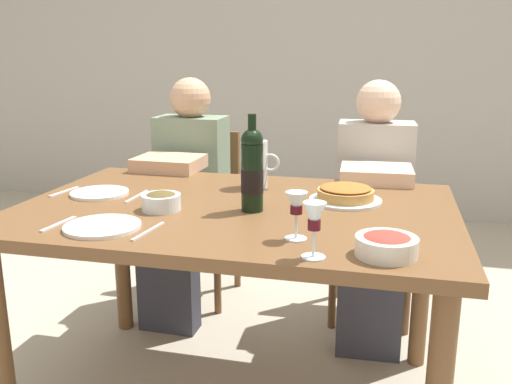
{
  "coord_description": "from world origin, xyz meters",
  "views": [
    {
      "loc": [
        0.5,
        -1.77,
        1.28
      ],
      "look_at": [
        0.06,
        0.07,
        0.8
      ],
      "focal_mm": 38.67,
      "sensor_mm": 36.0,
      "label": 1
    }
  ],
  "objects_px": {
    "water_pitcher": "(254,167)",
    "diner_right": "(374,204)",
    "chair_left": "(202,203)",
    "dining_table": "(235,231)",
    "baked_tart": "(346,194)",
    "dinner_plate_left_setting": "(100,193)",
    "wine_bottle": "(252,170)",
    "olive_bowl": "(161,200)",
    "dinner_plate_right_setting": "(102,226)",
    "wine_glass_left_diner": "(314,220)",
    "wine_glass_right_diner": "(296,206)",
    "chair_right": "(372,215)",
    "salad_bowl": "(386,244)",
    "diner_left": "(184,192)"
  },
  "relations": [
    {
      "from": "chair_right",
      "to": "diner_right",
      "type": "xyz_separation_m",
      "value": [
        0.01,
        -0.24,
        0.12
      ]
    },
    {
      "from": "dining_table",
      "to": "chair_right",
      "type": "xyz_separation_m",
      "value": [
        0.45,
        0.91,
        -0.17
      ]
    },
    {
      "from": "wine_glass_left_diner",
      "to": "wine_glass_right_diner",
      "type": "bearing_deg",
      "value": 117.22
    },
    {
      "from": "water_pitcher",
      "to": "chair_right",
      "type": "relative_size",
      "value": 0.21
    },
    {
      "from": "baked_tart",
      "to": "chair_left",
      "type": "distance_m",
      "value": 1.16
    },
    {
      "from": "salad_bowl",
      "to": "chair_left",
      "type": "xyz_separation_m",
      "value": [
        -0.96,
        1.29,
        -0.3
      ]
    },
    {
      "from": "dining_table",
      "to": "diner_left",
      "type": "bearing_deg",
      "value": 123.59
    },
    {
      "from": "diner_left",
      "to": "baked_tart",
      "type": "bearing_deg",
      "value": 148.31
    },
    {
      "from": "salad_bowl",
      "to": "olive_bowl",
      "type": "bearing_deg",
      "value": 160.39
    },
    {
      "from": "wine_glass_right_diner",
      "to": "dinner_plate_left_setting",
      "type": "height_order",
      "value": "wine_glass_right_diner"
    },
    {
      "from": "chair_left",
      "to": "water_pitcher",
      "type": "bearing_deg",
      "value": 126.43
    },
    {
      "from": "dinner_plate_left_setting",
      "to": "dinner_plate_right_setting",
      "type": "distance_m",
      "value": 0.42
    },
    {
      "from": "wine_bottle",
      "to": "dinner_plate_left_setting",
      "type": "relative_size",
      "value": 1.52
    },
    {
      "from": "dining_table",
      "to": "baked_tart",
      "type": "xyz_separation_m",
      "value": [
        0.37,
        0.15,
        0.12
      ]
    },
    {
      "from": "dinner_plate_right_setting",
      "to": "chair_right",
      "type": "distance_m",
      "value": 1.48
    },
    {
      "from": "olive_bowl",
      "to": "diner_right",
      "type": "relative_size",
      "value": 0.11
    },
    {
      "from": "dining_table",
      "to": "baked_tart",
      "type": "height_order",
      "value": "baked_tart"
    },
    {
      "from": "water_pitcher",
      "to": "diner_right",
      "type": "bearing_deg",
      "value": 40.05
    },
    {
      "from": "salad_bowl",
      "to": "diner_right",
      "type": "distance_m",
      "value": 1.06
    },
    {
      "from": "salad_bowl",
      "to": "wine_bottle",
      "type": "bearing_deg",
      "value": 143.34
    },
    {
      "from": "water_pitcher",
      "to": "wine_glass_right_diner",
      "type": "relative_size",
      "value": 1.33
    },
    {
      "from": "baked_tart",
      "to": "dinner_plate_right_setting",
      "type": "bearing_deg",
      "value": -144.98
    },
    {
      "from": "wine_glass_right_diner",
      "to": "wine_bottle",
      "type": "bearing_deg",
      "value": 126.99
    },
    {
      "from": "dining_table",
      "to": "dinner_plate_right_setting",
      "type": "relative_size",
      "value": 6.46
    },
    {
      "from": "water_pitcher",
      "to": "salad_bowl",
      "type": "xyz_separation_m",
      "value": [
        0.52,
        -0.65,
        -0.05
      ]
    },
    {
      "from": "dinner_plate_left_setting",
      "to": "chair_right",
      "type": "height_order",
      "value": "chair_right"
    },
    {
      "from": "wine_glass_left_diner",
      "to": "chair_left",
      "type": "relative_size",
      "value": 0.17
    },
    {
      "from": "water_pitcher",
      "to": "chair_right",
      "type": "bearing_deg",
      "value": 54.15
    },
    {
      "from": "salad_bowl",
      "to": "dinner_plate_right_setting",
      "type": "xyz_separation_m",
      "value": [
        -0.84,
        0.04,
        -0.03
      ]
    },
    {
      "from": "wine_bottle",
      "to": "diner_right",
      "type": "xyz_separation_m",
      "value": [
        0.38,
        0.71,
        -0.28
      ]
    },
    {
      "from": "wine_glass_right_diner",
      "to": "chair_right",
      "type": "xyz_separation_m",
      "value": [
        0.18,
        1.2,
        -0.36
      ]
    },
    {
      "from": "water_pitcher",
      "to": "baked_tart",
      "type": "relative_size",
      "value": 0.72
    },
    {
      "from": "diner_right",
      "to": "wine_bottle",
      "type": "bearing_deg",
      "value": 58.86
    },
    {
      "from": "chair_left",
      "to": "diner_right",
      "type": "xyz_separation_m",
      "value": [
        0.9,
        -0.25,
        0.12
      ]
    },
    {
      "from": "olive_bowl",
      "to": "dinner_plate_right_setting",
      "type": "xyz_separation_m",
      "value": [
        -0.09,
        -0.23,
        -0.03
      ]
    },
    {
      "from": "wine_glass_right_diner",
      "to": "diner_right",
      "type": "relative_size",
      "value": 0.12
    },
    {
      "from": "chair_left",
      "to": "diner_right",
      "type": "relative_size",
      "value": 0.75
    },
    {
      "from": "baked_tart",
      "to": "salad_bowl",
      "type": "bearing_deg",
      "value": -74.06
    },
    {
      "from": "dining_table",
      "to": "dinner_plate_left_setting",
      "type": "height_order",
      "value": "dinner_plate_left_setting"
    },
    {
      "from": "olive_bowl",
      "to": "chair_left",
      "type": "bearing_deg",
      "value": 102.08
    },
    {
      "from": "salad_bowl",
      "to": "wine_glass_right_diner",
      "type": "distance_m",
      "value": 0.27
    },
    {
      "from": "chair_left",
      "to": "diner_right",
      "type": "bearing_deg",
      "value": 165.98
    },
    {
      "from": "dining_table",
      "to": "wine_glass_left_diner",
      "type": "bearing_deg",
      "value": -52.23
    },
    {
      "from": "salad_bowl",
      "to": "dinner_plate_left_setting",
      "type": "bearing_deg",
      "value": 159.0
    },
    {
      "from": "wine_glass_left_diner",
      "to": "chair_left",
      "type": "distance_m",
      "value": 1.6
    },
    {
      "from": "diner_left",
      "to": "diner_right",
      "type": "relative_size",
      "value": 1.0
    },
    {
      "from": "water_pitcher",
      "to": "wine_glass_left_diner",
      "type": "bearing_deg",
      "value": -64.86
    },
    {
      "from": "wine_bottle",
      "to": "diner_left",
      "type": "height_order",
      "value": "diner_left"
    },
    {
      "from": "wine_glass_left_diner",
      "to": "diner_right",
      "type": "distance_m",
      "value": 1.13
    },
    {
      "from": "dining_table",
      "to": "dinner_plate_left_setting",
      "type": "distance_m",
      "value": 0.55
    }
  ]
}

